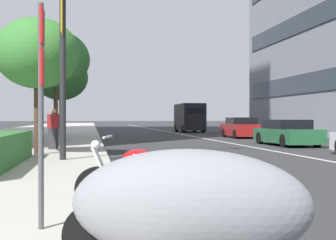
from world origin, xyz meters
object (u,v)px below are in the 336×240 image
Objects in this scene: motorcycle_by_sign_pole at (148,182)px; car_approaching_light at (241,128)px; delivery_van_ahead at (189,117)px; street_tree_mid_sidewalk at (61,78)px; motorcycle_mid_row at (187,206)px; parking_sign_by_curb at (41,88)px; car_far_down_avenue at (287,133)px; pedestrian_on_plaza at (53,129)px; street_tree_by_lamp_post at (37,54)px; street_tree_far_plaza at (56,60)px.

motorcycle_by_sign_pole is 24.96m from car_approaching_light.
street_tree_mid_sidewalk reaches higher than delivery_van_ahead.
motorcycle_mid_row is 2.14m from parking_sign_by_curb.
car_far_down_avenue is (17.20, -8.72, 0.02)m from motorcycle_mid_row.
parking_sign_by_curb reaches higher than pedestrian_on_plaza.
parking_sign_by_curb is 0.44× the size of street_tree_mid_sidewalk.
car_far_down_avenue is 15.91m from street_tree_mid_sidewalk.
parking_sign_by_curb is (-1.45, 1.35, 1.27)m from motorcycle_by_sign_pole.
motorcycle_by_sign_pole is at bearing -145.60° from pedestrian_on_plaza.
delivery_van_ahead is (38.77, -8.51, 0.86)m from motorcycle_mid_row.
motorcycle_by_sign_pole is at bearing -42.86° from parking_sign_by_curb.
pedestrian_on_plaza reaches higher than car_approaching_light.
parking_sign_by_curb is (-24.60, 10.69, 1.03)m from car_approaching_light.
parking_sign_by_curb is 10.69m from street_tree_by_lamp_post.
car_far_down_avenue is 1.00× the size of street_tree_by_lamp_post.
delivery_van_ahead is 0.94× the size of street_tree_far_plaza.
delivery_van_ahead is at bearing -83.91° from motorcycle_mid_row.
street_tree_by_lamp_post is at bearing -61.02° from motorcycle_by_sign_pole.
street_tree_by_lamp_post is (10.46, 1.25, 1.82)m from parking_sign_by_curb.
motorcycle_by_sign_pole is 9.86m from street_tree_by_lamp_post.
street_tree_far_plaza reaches higher than street_tree_by_lamp_post.
motorcycle_mid_row is at bearing 152.85° from car_far_down_avenue.
street_tree_by_lamp_post is (-5.49, 11.31, 2.89)m from car_far_down_avenue.
street_tree_far_plaza reaches higher than pedestrian_on_plaza.
parking_sign_by_curb is 26.42m from street_tree_mid_sidewalk.
street_tree_by_lamp_post is at bearing -179.92° from street_tree_far_plaza.
motorcycle_mid_row is 0.42× the size of delivery_van_ahead.
street_tree_by_lamp_post reaches higher than motorcycle_by_sign_pole.
street_tree_by_lamp_post reaches higher than parking_sign_by_curb.
street_tree_far_plaza is 6.53m from pedestrian_on_plaza.
car_approaching_light is at bearing -23.49° from parking_sign_by_curb.
street_tree_mid_sidewalk is at bearing 48.06° from car_far_down_avenue.
parking_sign_by_curb is at bearing -176.10° from street_tree_far_plaza.
street_tree_mid_sidewalk is at bearing -70.49° from motorcycle_by_sign_pole.
car_approaching_light is 0.78× the size of delivery_van_ahead.
street_tree_mid_sidewalk is (27.52, 2.87, 3.51)m from motorcycle_mid_row.
motorcycle_mid_row is 0.49× the size of car_far_down_avenue.
car_approaching_light is at bearing -97.78° from street_tree_mid_sidewalk.
car_far_down_avenue is 0.82× the size of street_tree_mid_sidewalk.
street_tree_mid_sidewalk is (15.81, 0.28, 0.60)m from street_tree_by_lamp_post.
car_approaching_light is 16.49m from pedestrian_on_plaza.
car_far_down_avenue is at bearing -51.30° from pedestrian_on_plaza.
car_far_down_avenue is 1.09× the size of car_approaching_light.
street_tree_mid_sidewalk is at bearing 134.95° from delivery_van_ahead.
street_tree_far_plaza is at bearing -178.05° from street_tree_mid_sidewalk.
delivery_van_ahead is 2.16× the size of parking_sign_by_curb.
street_tree_mid_sidewalk is 3.49× the size of pedestrian_on_plaza.
pedestrian_on_plaza reaches higher than car_far_down_avenue.
car_approaching_light is at bearing -62.84° from street_tree_far_plaza.
street_tree_by_lamp_post is at bearing 140.88° from car_approaching_light.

